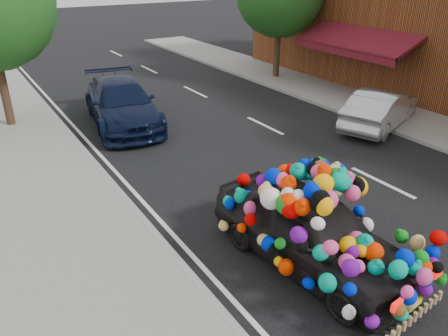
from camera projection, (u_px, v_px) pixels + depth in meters
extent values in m
plane|color=black|center=(271.00, 223.00, 9.49)|extent=(100.00, 100.00, 0.00)
cube|color=gray|center=(69.00, 294.00, 7.41)|extent=(4.00, 60.00, 0.12)
cube|color=gray|center=(173.00, 256.00, 8.34)|extent=(0.15, 60.00, 0.13)
cube|color=gray|center=(401.00, 117.00, 15.69)|extent=(3.00, 40.00, 0.12)
cube|color=#5C111C|center=(355.00, 38.00, 17.22)|extent=(1.62, 5.20, 0.75)
cube|color=#5C111C|center=(341.00, 51.00, 17.04)|extent=(0.06, 5.20, 0.35)
cylinder|color=#332114|center=(4.00, 88.00, 14.34)|extent=(0.28, 0.28, 2.73)
cylinder|color=#332114|center=(277.00, 51.00, 20.39)|extent=(0.28, 0.28, 2.64)
imported|color=black|center=(311.00, 231.00, 7.98)|extent=(2.11, 4.29, 1.41)
cube|color=red|center=(397.00, 305.00, 6.15)|extent=(0.23, 0.08, 0.14)
cube|color=red|center=(438.00, 273.00, 6.79)|extent=(0.23, 0.08, 0.14)
cube|color=yellow|center=(415.00, 304.00, 6.59)|extent=(0.34, 0.08, 0.12)
imported|color=black|center=(122.00, 103.00, 14.87)|extent=(2.89, 5.37, 1.48)
imported|color=#B4B7BC|center=(380.00, 109.00, 14.65)|extent=(4.16, 2.66, 1.30)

